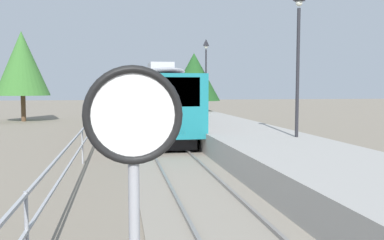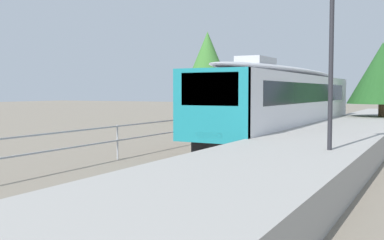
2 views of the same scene
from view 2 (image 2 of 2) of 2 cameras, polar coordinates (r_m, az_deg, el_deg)
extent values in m
plane|color=slate|center=(17.57, -6.37, -4.49)|extent=(160.00, 160.00, 0.00)
cube|color=gray|center=(16.08, 2.53, -5.11)|extent=(3.20, 60.00, 0.06)
cube|color=slate|center=(16.39, 0.25, -4.69)|extent=(0.08, 60.00, 0.08)
cube|color=slate|center=(15.78, 4.91, -5.03)|extent=(0.08, 60.00, 0.08)
cube|color=silver|center=(24.12, 11.52, 2.32)|extent=(2.80, 18.08, 2.55)
cube|color=#19757F|center=(15.75, 2.29, 1.78)|extent=(2.80, 0.24, 2.55)
cube|color=black|center=(15.67, 2.17, 3.83)|extent=(2.13, 0.08, 1.12)
cube|color=black|center=(24.12, 11.53, 3.29)|extent=(2.82, 15.18, 0.92)
ellipsoid|color=#A8AAAF|center=(24.14, 11.56, 5.78)|extent=(2.69, 17.35, 0.44)
cube|color=#A8AAAF|center=(19.86, 7.87, 7.12)|extent=(1.10, 2.20, 0.36)
cube|color=#EAE5C6|center=(15.75, 2.17, -1.84)|extent=(1.00, 0.10, 0.20)
cube|color=black|center=(17.96, 5.46, -2.97)|extent=(2.24, 3.20, 0.55)
cube|color=black|center=(30.61, 15.00, -0.39)|extent=(2.24, 3.20, 0.55)
cube|color=#999691|center=(14.93, 13.91, -4.25)|extent=(3.90, 60.00, 0.90)
cylinder|color=#232328|center=(12.74, 16.71, 6.78)|extent=(0.12, 0.12, 4.60)
cylinder|color=#9EA0A5|center=(16.86, -9.14, -2.71)|extent=(0.06, 0.06, 1.25)
cylinder|color=#9EA0A5|center=(24.61, 3.58, -0.71)|extent=(0.06, 0.06, 1.25)
cylinder|color=brown|center=(37.43, 1.90, 1.39)|extent=(0.36, 0.36, 2.09)
cone|color=#38702D|center=(37.46, 1.91, 6.91)|extent=(4.25, 4.25, 5.13)
cylinder|color=brown|center=(30.53, 22.22, 0.28)|extent=(0.36, 0.36, 1.70)
cone|color=#1E4C1E|center=(30.51, 22.34, 5.36)|extent=(4.08, 4.08, 3.71)
camera|label=1|loc=(8.96, -72.06, 2.48)|focal=38.70mm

